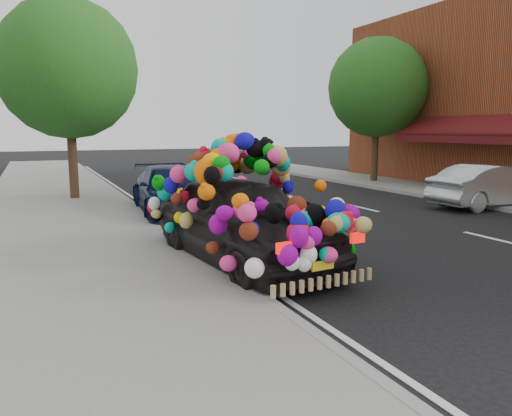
{
  "coord_description": "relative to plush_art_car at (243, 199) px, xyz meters",
  "views": [
    {
      "loc": [
        -4.94,
        -6.88,
        2.23
      ],
      "look_at": [
        -1.49,
        0.82,
        0.89
      ],
      "focal_mm": 35.0,
      "sensor_mm": 36.0,
      "label": 1
    }
  ],
  "objects": [
    {
      "name": "tree_near_sidewalk",
      "position": [
        -2.0,
        8.83,
        2.94
      ],
      "size": [
        4.2,
        4.2,
        6.13
      ],
      "color": "#332114",
      "rests_on": "ground"
    },
    {
      "name": "lane_markings",
      "position": [
        5.4,
        -0.67,
        -1.08
      ],
      "size": [
        6.0,
        50.0,
        0.01
      ],
      "primitive_type": null,
      "color": "silver",
      "rests_on": "ground"
    },
    {
      "name": "ground",
      "position": [
        1.8,
        -0.67,
        -1.08
      ],
      "size": [
        100.0,
        100.0,
        0.0
      ],
      "primitive_type": "plane",
      "color": "black",
      "rests_on": "ground"
    },
    {
      "name": "sidewalk",
      "position": [
        -2.5,
        -0.67,
        -1.02
      ],
      "size": [
        4.0,
        60.0,
        0.12
      ],
      "primitive_type": "cube",
      "color": "gray",
      "rests_on": "ground"
    },
    {
      "name": "kerb",
      "position": [
        -0.55,
        -0.67,
        -1.02
      ],
      "size": [
        0.15,
        60.0,
        0.13
      ],
      "primitive_type": "cube",
      "color": "gray",
      "rests_on": "ground"
    },
    {
      "name": "silver_hatchback",
      "position": [
        8.8,
        2.67,
        -0.47
      ],
      "size": [
        3.77,
        1.39,
        1.23
      ],
      "primitive_type": "imported",
      "rotation": [
        0.0,
        0.0,
        1.59
      ],
      "color": "#ABAFB3",
      "rests_on": "ground"
    },
    {
      "name": "navy_sedan",
      "position": [
        0.18,
        5.26,
        -0.45
      ],
      "size": [
        2.12,
        4.49,
        1.26
      ],
      "primitive_type": "imported",
      "rotation": [
        0.0,
        0.0,
        -0.08
      ],
      "color": "black",
      "rests_on": "ground"
    },
    {
      "name": "plush_art_car",
      "position": [
        0.0,
        0.0,
        0.0
      ],
      "size": [
        2.53,
        4.69,
        2.12
      ],
      "rotation": [
        0.0,
        0.0,
        0.1
      ],
      "color": "black",
      "rests_on": "ground"
    },
    {
      "name": "tree_far_b",
      "position": [
        9.8,
        9.33,
        2.81
      ],
      "size": [
        4.0,
        4.0,
        5.9
      ],
      "color": "#332114",
      "rests_on": "ground"
    }
  ]
}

